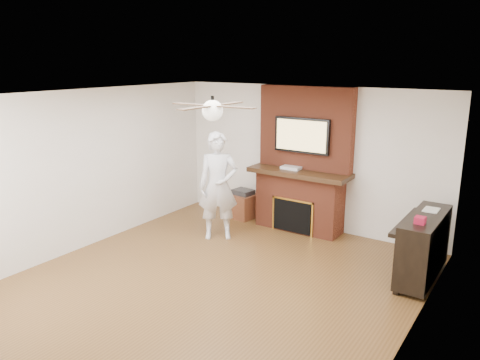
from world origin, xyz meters
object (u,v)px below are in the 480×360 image
Objects in this scene: fireplace at (302,174)px; person at (218,186)px; side_table at (243,204)px; piano at (423,245)px.

fireplace reaches higher than person.
person is 3.32× the size of side_table.
side_table is at bearing 167.17° from piano.
person is at bearing -128.77° from fireplace.
fireplace is at bearing 14.50° from person.
fireplace is 1.39× the size of person.
piano reaches higher than side_table.
fireplace reaches higher than side_table.
fireplace is at bearing 159.34° from piano.
person reaches higher than piano.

